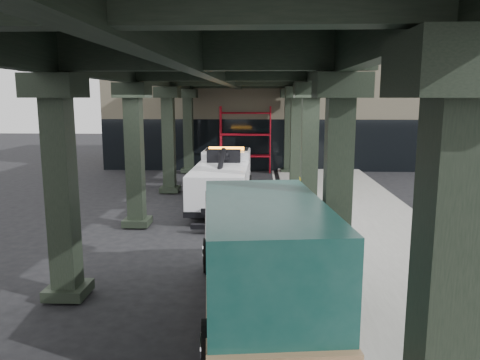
# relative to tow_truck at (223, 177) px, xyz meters

# --- Properties ---
(ground) EXTENTS (90.00, 90.00, 0.00)m
(ground) POSITION_rel_tow_truck_xyz_m (0.62, -5.51, -1.19)
(ground) COLOR black
(ground) RESTS_ON ground
(sidewalk) EXTENTS (5.00, 40.00, 0.15)m
(sidewalk) POSITION_rel_tow_truck_xyz_m (5.12, -3.51, -1.11)
(sidewalk) COLOR gray
(sidewalk) RESTS_ON ground
(lane_stripe) EXTENTS (0.12, 38.00, 0.01)m
(lane_stripe) POSITION_rel_tow_truck_xyz_m (2.32, -3.51, -1.18)
(lane_stripe) COLOR silver
(lane_stripe) RESTS_ON ground
(viaduct) EXTENTS (7.40, 32.00, 6.40)m
(viaduct) POSITION_rel_tow_truck_xyz_m (0.22, -3.51, 4.27)
(viaduct) COLOR black
(viaduct) RESTS_ON ground
(building) EXTENTS (22.00, 10.00, 8.00)m
(building) POSITION_rel_tow_truck_xyz_m (2.62, 14.49, 2.81)
(building) COLOR #C6B793
(building) RESTS_ON ground
(scaffolding) EXTENTS (3.08, 0.88, 4.00)m
(scaffolding) POSITION_rel_tow_truck_xyz_m (0.62, 9.14, 0.92)
(scaffolding) COLOR #AF0E1C
(scaffolding) RESTS_ON ground
(tow_truck) EXTENTS (2.33, 7.48, 2.44)m
(tow_truck) POSITION_rel_tow_truck_xyz_m (0.00, 0.00, 0.00)
(tow_truck) COLOR black
(tow_truck) RESTS_ON ground
(towed_van) EXTENTS (3.09, 6.43, 2.52)m
(towed_van) POSITION_rel_tow_truck_xyz_m (1.63, -10.20, 0.16)
(towed_van) COLOR #113D37
(towed_van) RESTS_ON ground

